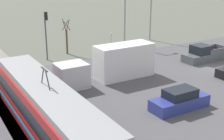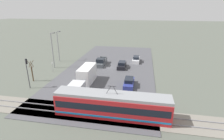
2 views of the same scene
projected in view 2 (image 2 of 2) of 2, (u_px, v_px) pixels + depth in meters
The scene contains 14 objects.
ground_plane at pixel (111, 67), 43.56m from camera, with size 320.00×320.00×0.00m, color #565B51.
road_surface at pixel (111, 67), 43.55m from camera, with size 20.70×46.81×0.08m.
rail_bed at pixel (85, 112), 24.94m from camera, with size 63.38×4.40×0.22m.
light_rail_tram at pixel (112, 105), 23.70m from camera, with size 15.60×2.76×4.46m.
box_truck at pixel (85, 78), 33.14m from camera, with size 2.33×9.82×3.26m.
pickup_truck at pixel (101, 62), 44.82m from camera, with size 2.01×5.66×1.92m.
sedan_car_0 at pixel (136, 60), 47.38m from camera, with size 1.77×4.74×1.57m.
sedan_car_1 at pixel (122, 65), 42.89m from camera, with size 1.85×4.71×1.55m.
sedan_car_2 at pixel (129, 83), 32.97m from camera, with size 1.77×4.74×1.60m.
traffic_light_pole at pixel (27, 70), 31.33m from camera, with size 0.28×0.47×5.61m.
street_tree at pixel (32, 72), 34.91m from camera, with size 1.05×0.87×4.40m.
street_lamp_near_crossing at pixel (58, 44), 47.08m from camera, with size 0.36×1.95×8.09m.
street_lamp_mid_block at pixel (53, 48), 41.86m from camera, with size 0.36×1.95×8.51m.
no_parking_sign at pixel (53, 66), 40.04m from camera, with size 0.32×0.08×2.32m.
Camera 2 is at (-7.69, 40.43, 14.30)m, focal length 28.00 mm.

